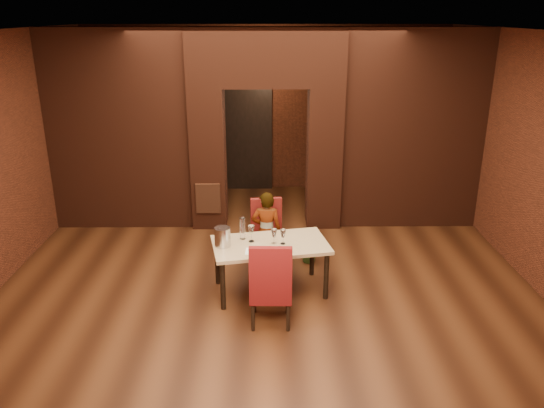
% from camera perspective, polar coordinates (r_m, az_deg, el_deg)
% --- Properties ---
extents(floor, '(8.00, 8.00, 0.00)m').
position_cam_1_polar(floor, '(7.29, -0.60, -7.94)').
color(floor, '#482412').
rests_on(floor, ground).
extents(ceiling, '(7.00, 8.00, 0.04)m').
position_cam_1_polar(ceiling, '(6.44, -0.71, 18.10)').
color(ceiling, silver).
rests_on(ceiling, ground).
extents(wall_back, '(7.00, 0.04, 3.20)m').
position_cam_1_polar(wall_back, '(10.60, -0.62, 10.12)').
color(wall_back, maroon).
rests_on(wall_back, ground).
extents(wall_front, '(7.00, 0.04, 3.20)m').
position_cam_1_polar(wall_front, '(3.04, -0.78, -16.58)').
color(wall_front, maroon).
rests_on(wall_front, ground).
extents(wall_right, '(0.04, 8.00, 3.20)m').
position_cam_1_polar(wall_right, '(7.54, 27.07, 3.87)').
color(wall_right, maroon).
rests_on(wall_right, ground).
extents(pillar_left, '(0.55, 0.55, 2.30)m').
position_cam_1_polar(pillar_left, '(8.79, -6.85, 4.92)').
color(pillar_left, maroon).
rests_on(pillar_left, ground).
extents(pillar_right, '(0.55, 0.55, 2.30)m').
position_cam_1_polar(pillar_right, '(8.79, 5.61, 4.96)').
color(pillar_right, maroon).
rests_on(pillar_right, ground).
extents(lintel, '(2.45, 0.55, 0.90)m').
position_cam_1_polar(lintel, '(8.47, -0.66, 15.49)').
color(lintel, maroon).
rests_on(lintel, ground).
extents(wing_wall_left, '(2.28, 0.35, 3.20)m').
position_cam_1_polar(wing_wall_left, '(8.95, -16.07, 7.52)').
color(wing_wall_left, maroon).
rests_on(wing_wall_left, ground).
extents(wing_wall_right, '(2.28, 0.35, 3.20)m').
position_cam_1_polar(wing_wall_right, '(8.94, 14.83, 7.63)').
color(wing_wall_right, maroon).
rests_on(wing_wall_right, ground).
extents(vent_panel, '(0.40, 0.03, 0.50)m').
position_cam_1_polar(vent_panel, '(8.69, -6.89, 0.59)').
color(vent_panel, '#A0502E').
rests_on(vent_panel, ground).
extents(rear_door, '(0.90, 0.08, 2.10)m').
position_cam_1_polar(rear_door, '(10.65, -2.77, 7.13)').
color(rear_door, black).
rests_on(rear_door, ground).
extents(rear_door_frame, '(1.02, 0.04, 2.22)m').
position_cam_1_polar(rear_door_frame, '(10.61, -2.78, 7.09)').
color(rear_door_frame, black).
rests_on(rear_door_frame, ground).
extents(dining_table, '(1.56, 1.06, 0.67)m').
position_cam_1_polar(dining_table, '(6.82, -0.19, -6.81)').
color(dining_table, tan).
rests_on(dining_table, ground).
extents(chair_far, '(0.49, 0.49, 0.97)m').
position_cam_1_polar(chair_far, '(7.39, -0.44, -3.38)').
color(chair_far, maroon).
rests_on(chair_far, ground).
extents(chair_near, '(0.48, 0.48, 1.04)m').
position_cam_1_polar(chair_near, '(6.09, -0.14, -8.35)').
color(chair_near, maroon).
rests_on(chair_near, ground).
extents(person_seated, '(0.43, 0.30, 1.14)m').
position_cam_1_polar(person_seated, '(7.30, -0.60, -2.95)').
color(person_seated, white).
rests_on(person_seated, ground).
extents(wine_glass_a, '(0.09, 0.09, 0.22)m').
position_cam_1_polar(wine_glass_a, '(6.69, -2.24, -3.20)').
color(wine_glass_a, white).
rests_on(wine_glass_a, dining_table).
extents(wine_glass_b, '(0.08, 0.08, 0.19)m').
position_cam_1_polar(wine_glass_b, '(6.63, 0.21, -3.50)').
color(wine_glass_b, silver).
rests_on(wine_glass_b, dining_table).
extents(wine_glass_c, '(0.08, 0.08, 0.19)m').
position_cam_1_polar(wine_glass_c, '(6.62, 1.19, -3.54)').
color(wine_glass_c, white).
rests_on(wine_glass_c, dining_table).
extents(tasting_sheet, '(0.28, 0.21, 0.00)m').
position_cam_1_polar(tasting_sheet, '(6.45, -1.68, -5.12)').
color(tasting_sheet, white).
rests_on(tasting_sheet, dining_table).
extents(wine_bucket, '(0.20, 0.20, 0.24)m').
position_cam_1_polar(wine_bucket, '(6.58, -5.35, -3.55)').
color(wine_bucket, '#B8B8BF').
rests_on(wine_bucket, dining_table).
extents(water_bottle, '(0.07, 0.07, 0.30)m').
position_cam_1_polar(water_bottle, '(6.76, -3.19, -2.57)').
color(water_bottle, white).
rests_on(water_bottle, dining_table).
extents(potted_plant, '(0.47, 0.48, 0.40)m').
position_cam_1_polar(potted_plant, '(7.68, 4.03, -4.79)').
color(potted_plant, '#356329').
rests_on(potted_plant, ground).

